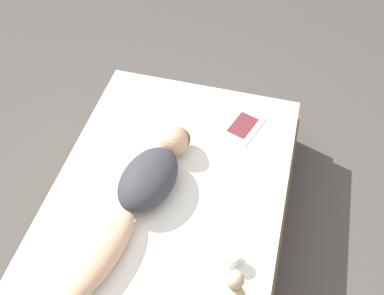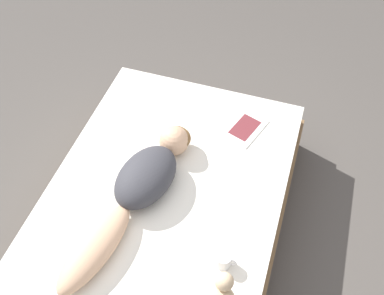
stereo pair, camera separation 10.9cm
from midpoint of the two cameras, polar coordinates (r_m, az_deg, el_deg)
ground_plane at (r=3.30m, az=-2.64°, el=-11.23°), size 12.00×12.00×0.00m
bed at (r=3.10m, az=-2.80°, el=-9.25°), size 1.56×2.30×0.47m
person at (r=2.85m, az=-5.68°, el=-5.07°), size 0.49×1.35×0.22m
open_magazine at (r=3.33m, az=6.09°, el=3.31°), size 0.53×0.46×0.01m
coffee_mug at (r=2.66m, az=5.25°, el=-14.06°), size 0.13×0.09×0.10m
plush_toy at (r=2.53m, az=5.07°, el=-18.09°), size 0.16×0.18×0.22m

